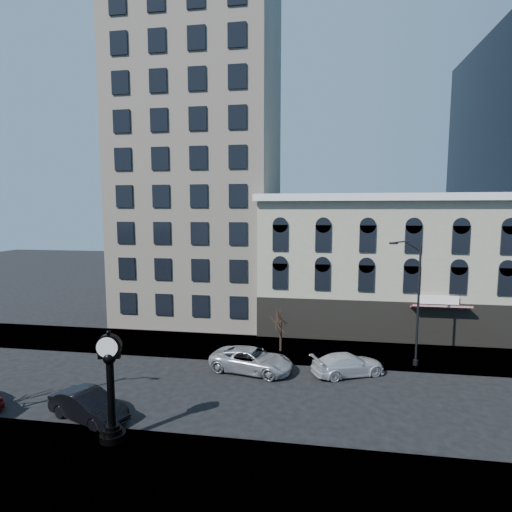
# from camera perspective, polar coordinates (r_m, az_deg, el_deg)

# --- Properties ---
(ground) EXTENTS (160.00, 160.00, 0.00)m
(ground) POSITION_cam_1_polar(r_m,az_deg,el_deg) (26.10, -6.01, -18.68)
(ground) COLOR black
(ground) RESTS_ON ground
(sidewalk_far) EXTENTS (160.00, 6.00, 0.12)m
(sidewalk_far) POSITION_cam_1_polar(r_m,az_deg,el_deg) (33.31, -2.40, -12.86)
(sidewalk_far) COLOR gray
(sidewalk_far) RESTS_ON ground
(sidewalk_near) EXTENTS (160.00, 6.00, 0.12)m
(sidewalk_near) POSITION_cam_1_polar(r_m,az_deg,el_deg) (19.47, -12.87, -28.16)
(sidewalk_near) COLOR gray
(sidewalk_near) RESTS_ON ground
(cream_tower) EXTENTS (15.90, 15.40, 42.50)m
(cream_tower) POSITION_cam_1_polar(r_m,az_deg,el_deg) (44.25, -7.78, 17.14)
(cream_tower) COLOR beige
(cream_tower) RESTS_ON ground
(victorian_row) EXTENTS (22.60, 11.19, 12.50)m
(victorian_row) POSITION_cam_1_polar(r_m,az_deg,el_deg) (39.48, 17.26, -1.23)
(victorian_row) COLOR #A6A289
(victorian_row) RESTS_ON ground
(street_clock) EXTENTS (1.23, 1.23, 5.42)m
(street_clock) POSITION_cam_1_polar(r_m,az_deg,el_deg) (21.15, -20.02, -17.64)
(street_clock) COLOR black
(street_clock) RESTS_ON sidewalk_near
(street_lamp_far) EXTENTS (2.34, 0.64, 9.09)m
(street_lamp_far) POSITION_cam_1_polar(r_m,az_deg,el_deg) (29.70, 21.17, -1.90)
(street_lamp_far) COLOR black
(street_lamp_far) RESTS_ON sidewalk_far
(bare_tree_far) EXTENTS (2.24, 2.24, 3.84)m
(bare_tree_far) POSITION_cam_1_polar(r_m,az_deg,el_deg) (31.49, 3.57, -8.39)
(bare_tree_far) COLOR black
(bare_tree_far) RESTS_ON sidewalk_far
(car_near_b) EXTENTS (4.93, 3.17, 1.54)m
(car_near_b) POSITION_cam_1_polar(r_m,az_deg,el_deg) (24.37, -22.84, -19.08)
(car_near_b) COLOR black
(car_near_b) RESTS_ON ground
(car_far_a) EXTENTS (6.15, 3.73, 1.60)m
(car_far_a) POSITION_cam_1_polar(r_m,az_deg,el_deg) (28.54, -0.62, -14.64)
(car_far_a) COLOR #A5A8AD
(car_far_a) RESTS_ON ground
(car_far_b) EXTENTS (5.41, 3.92, 1.45)m
(car_far_b) POSITION_cam_1_polar(r_m,az_deg,el_deg) (28.71, 13.00, -14.83)
(car_far_b) COLOR silver
(car_far_b) RESTS_ON ground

